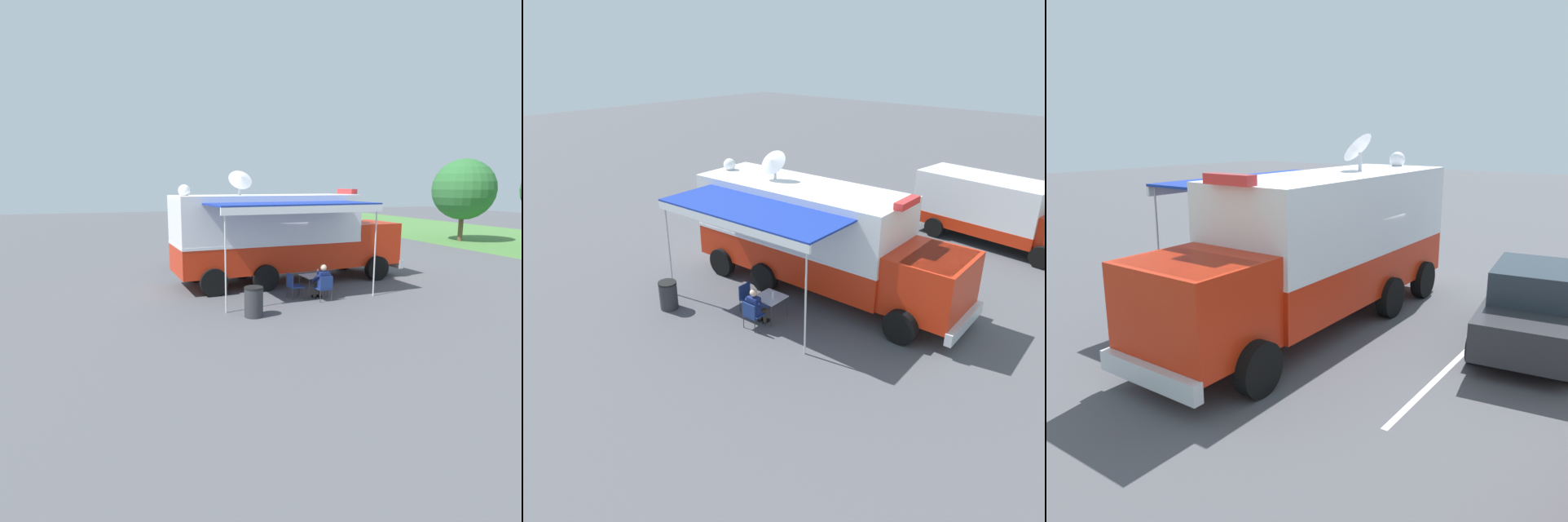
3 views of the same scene
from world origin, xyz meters
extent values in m
plane|color=#515156|center=(0.00, 0.00, 0.00)|extent=(100.00, 100.00, 0.00)
cube|color=silver|center=(-3.63, 1.61, 0.00)|extent=(0.35, 4.80, 0.01)
cube|color=red|center=(0.00, 0.00, 1.15)|extent=(2.84, 7.31, 1.10)
cube|color=white|center=(0.00, 0.00, 2.55)|extent=(2.84, 7.31, 1.70)
cube|color=white|center=(0.00, 0.00, 1.70)|extent=(2.87, 7.33, 0.10)
cube|color=red|center=(-0.22, 4.64, 1.45)|extent=(2.40, 2.21, 1.70)
cube|color=#28333D|center=(-0.23, 4.84, 1.95)|extent=(2.22, 1.57, 0.70)
cube|color=silver|center=(-0.28, 5.77, 0.55)|extent=(2.38, 0.31, 0.36)
cylinder|color=black|center=(-1.46, 4.38, 0.50)|extent=(0.35, 1.01, 1.00)
cylinder|color=black|center=(1.03, 4.51, 0.50)|extent=(0.35, 1.01, 1.00)
cylinder|color=black|center=(-1.22, -0.60, 0.50)|extent=(0.35, 1.01, 1.00)
cylinder|color=black|center=(1.27, -0.48, 0.50)|extent=(0.35, 1.01, 1.00)
cylinder|color=black|center=(-1.13, -2.58, 0.50)|extent=(0.35, 1.01, 1.00)
cylinder|color=black|center=(1.37, -2.46, 0.50)|extent=(0.35, 1.01, 1.00)
cube|color=white|center=(0.00, 0.00, 3.45)|extent=(2.84, 7.31, 0.10)
cube|color=red|center=(-0.18, 3.70, 3.62)|extent=(1.11, 0.33, 0.20)
cylinder|color=silver|center=(0.05, -1.08, 3.73)|extent=(0.10, 0.10, 0.45)
cone|color=silver|center=(0.20, -1.07, 4.13)|extent=(0.76, 0.93, 0.81)
sphere|color=white|center=(0.15, -3.20, 3.68)|extent=(0.44, 0.44, 0.44)
cube|color=#193399|center=(2.35, 0.11, 3.25)|extent=(2.48, 5.86, 0.06)
cube|color=white|center=(3.41, 0.16, 3.11)|extent=(0.36, 5.76, 0.24)
cylinder|color=silver|center=(3.21, 2.89, 1.63)|extent=(0.05, 0.05, 3.25)
cylinder|color=silver|center=(3.48, -2.57, 1.63)|extent=(0.05, 0.05, 3.25)
cube|color=silver|center=(2.46, 0.91, 0.71)|extent=(0.84, 0.84, 0.03)
cylinder|color=#333338|center=(2.07, 1.26, 0.35)|extent=(0.03, 0.03, 0.70)
cylinder|color=#333338|center=(2.81, 1.30, 0.35)|extent=(0.03, 0.03, 0.70)
cylinder|color=#333338|center=(2.11, 0.52, 0.35)|extent=(0.03, 0.03, 0.70)
cylinder|color=#333338|center=(2.85, 0.56, 0.35)|extent=(0.03, 0.03, 0.70)
cylinder|color=silver|center=(2.49, 1.05, 0.83)|extent=(0.07, 0.07, 0.20)
cylinder|color=white|center=(2.49, 1.05, 0.94)|extent=(0.04, 0.04, 0.02)
cube|color=navy|center=(3.16, 0.92, 0.42)|extent=(0.50, 0.50, 0.04)
cube|color=navy|center=(3.38, 0.93, 0.65)|extent=(0.06, 0.48, 0.44)
cylinder|color=#333338|center=(2.95, 0.69, 0.21)|extent=(0.02, 0.02, 0.42)
cylinder|color=#333338|center=(2.93, 1.13, 0.21)|extent=(0.02, 0.02, 0.42)
cylinder|color=#333338|center=(3.39, 0.71, 0.21)|extent=(0.02, 0.02, 0.42)
cylinder|color=#333338|center=(3.37, 1.15, 0.21)|extent=(0.02, 0.02, 0.42)
cube|color=navy|center=(2.58, 0.16, 0.42)|extent=(0.50, 0.50, 0.04)
cube|color=navy|center=(2.59, -0.06, 0.65)|extent=(0.48, 0.06, 0.44)
cylinder|color=#333338|center=(2.35, 0.37, 0.21)|extent=(0.02, 0.02, 0.42)
cylinder|color=#333338|center=(2.79, 0.39, 0.21)|extent=(0.02, 0.02, 0.42)
cylinder|color=#333338|center=(2.37, -0.07, 0.21)|extent=(0.02, 0.02, 0.42)
cylinder|color=#333338|center=(2.81, -0.05, 0.21)|extent=(0.02, 0.02, 0.42)
cube|color=navy|center=(3.16, 0.92, 0.72)|extent=(0.26, 0.37, 0.56)
sphere|color=beige|center=(3.16, 0.92, 1.14)|extent=(0.22, 0.22, 0.22)
cylinder|color=navy|center=(3.05, 0.68, 0.76)|extent=(0.43, 0.11, 0.34)
cylinder|color=navy|center=(3.03, 1.14, 0.76)|extent=(0.43, 0.11, 0.34)
cylinder|color=#383323|center=(2.98, 0.81, 0.44)|extent=(0.39, 0.15, 0.13)
cylinder|color=#383323|center=(2.80, 0.80, 0.21)|extent=(0.11, 0.11, 0.42)
cube|color=black|center=(2.74, 0.80, 0.04)|extent=(0.24, 0.11, 0.07)
cylinder|color=#383323|center=(2.97, 1.01, 0.44)|extent=(0.39, 0.15, 0.13)
cylinder|color=#383323|center=(2.79, 1.00, 0.21)|extent=(0.11, 0.11, 0.42)
cube|color=black|center=(2.73, 1.00, 0.04)|extent=(0.24, 0.11, 0.07)
cylinder|color=#2D2D33|center=(4.14, -1.89, 0.42)|extent=(0.56, 0.56, 0.85)
cylinder|color=black|center=(4.14, -1.89, 0.88)|extent=(0.57, 0.57, 0.06)
cube|color=white|center=(-8.16, 2.98, 1.60)|extent=(2.55, 5.36, 2.20)
cube|color=red|center=(-8.16, 2.98, 0.75)|extent=(2.57, 5.39, 0.50)
cube|color=red|center=(-7.86, 6.37, 1.12)|extent=(2.02, 1.76, 1.40)
cube|color=#28333D|center=(-7.85, 6.47, 1.57)|extent=(1.77, 1.24, 0.60)
cylinder|color=black|center=(-8.94, 6.06, 0.42)|extent=(0.33, 0.86, 0.84)
cylinder|color=black|center=(-6.85, 5.88, 0.42)|extent=(0.33, 0.86, 0.84)
cylinder|color=black|center=(-9.33, 1.65, 0.42)|extent=(0.33, 0.86, 0.84)
cylinder|color=black|center=(-7.24, 1.47, 0.42)|extent=(0.33, 0.86, 0.84)
cube|color=#2D2D33|center=(-4.53, -0.69, 0.70)|extent=(2.51, 4.45, 0.76)
cube|color=#28333D|center=(-4.50, -0.84, 1.42)|extent=(1.95, 2.35, 0.68)
cylinder|color=black|center=(-5.64, 0.43, 0.32)|extent=(0.33, 0.67, 0.64)
cylinder|color=black|center=(-3.87, 0.75, 0.32)|extent=(0.33, 0.67, 0.64)
cylinder|color=black|center=(-5.18, -2.13, 0.32)|extent=(0.33, 0.67, 0.64)
cylinder|color=black|center=(-3.41, -1.81, 0.32)|extent=(0.33, 0.67, 0.64)
cylinder|color=brown|center=(-7.90, 17.47, 1.06)|extent=(0.32, 0.32, 2.13)
sphere|color=#2D6B33|center=(-7.90, 17.47, 3.59)|extent=(4.19, 4.19, 4.19)
camera|label=1|loc=(15.87, -5.80, 3.87)|focal=29.61mm
camera|label=2|loc=(11.88, 9.88, 7.72)|focal=33.92mm
camera|label=3|loc=(-7.35, 10.51, 4.49)|focal=36.64mm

